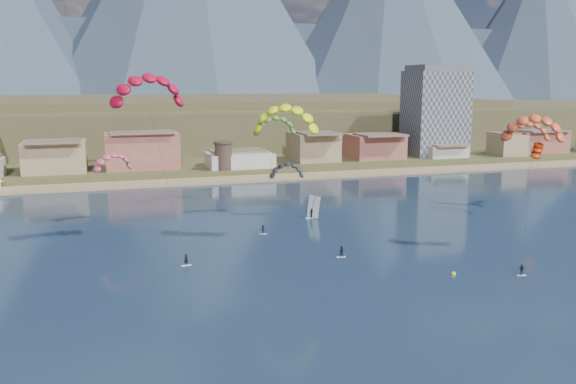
{
  "coord_description": "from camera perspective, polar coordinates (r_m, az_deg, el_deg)",
  "views": [
    {
      "loc": [
        -29.21,
        -62.46,
        28.35
      ],
      "look_at": [
        0.0,
        32.0,
        10.0
      ],
      "focal_mm": 37.29,
      "sensor_mm": 36.0,
      "label": 1
    }
  ],
  "objects": [
    {
      "name": "distant_kite_red",
      "position": [
        146.6,
        22.62,
        3.96
      ],
      "size": [
        7.4,
        8.01,
        16.55
      ],
      "color": "#262626",
      "rests_on": "ground"
    },
    {
      "name": "foothills",
      "position": [
        300.03,
        -7.3,
        6.75
      ],
      "size": [
        940.0,
        210.0,
        18.0
      ],
      "color": "brown",
      "rests_on": "ground"
    },
    {
      "name": "buoy",
      "position": [
        93.06,
        15.49,
        -7.54
      ],
      "size": [
        0.7,
        0.7,
        0.7
      ],
      "color": "yellow",
      "rests_on": "ground"
    },
    {
      "name": "windsurfer",
      "position": [
        125.78,
        2.35,
        -1.82
      ],
      "size": [
        2.66,
        2.88,
        4.69
      ],
      "color": "silver",
      "rests_on": "ground"
    },
    {
      "name": "kitesurfer_orange",
      "position": [
        106.33,
        22.37,
        6.01
      ],
      "size": [
        15.62,
        16.07,
        25.7
      ],
      "color": "silver",
      "rests_on": "ground"
    },
    {
      "name": "distant_kite_pink",
      "position": [
        124.91,
        -16.37,
        3.05
      ],
      "size": [
        8.7,
        6.95,
        16.03
      ],
      "color": "#262626",
      "rests_on": "ground"
    },
    {
      "name": "distant_kite_orange",
      "position": [
        144.31,
        21.96,
        5.68
      ],
      "size": [
        10.09,
        8.47,
        21.09
      ],
      "color": "#262626",
      "rests_on": "ground"
    },
    {
      "name": "kitesurfer_yellow",
      "position": [
        104.33,
        -0.19,
        7.37
      ],
      "size": [
        12.9,
        17.3,
        26.7
      ],
      "color": "silver",
      "rests_on": "ground"
    },
    {
      "name": "distant_kite_dark",
      "position": [
        124.98,
        -0.11,
        2.34
      ],
      "size": [
        7.93,
        5.94,
        13.74
      ],
      "color": "#262626",
      "rests_on": "ground"
    },
    {
      "name": "watchtower",
      "position": [
        181.08,
        -6.18,
        3.48
      ],
      "size": [
        5.82,
        5.82,
        8.6
      ],
      "color": "#47382D",
      "rests_on": "ground"
    },
    {
      "name": "town",
      "position": [
        185.89,
        -20.44,
        3.57
      ],
      "size": [
        400.0,
        24.0,
        12.0
      ],
      "color": "silver",
      "rests_on": "ground"
    },
    {
      "name": "kitesurfer_green",
      "position": [
        124.63,
        -1.27,
        6.59
      ],
      "size": [
        11.91,
        16.61,
        24.27
      ],
      "color": "silver",
      "rests_on": "ground"
    },
    {
      "name": "ground",
      "position": [
        74.55,
        7.45,
        -11.93
      ],
      "size": [
        2400.0,
        2400.0,
        0.0
      ],
      "primitive_type": "plane",
      "color": "#0D1D31",
      "rests_on": "ground"
    },
    {
      "name": "beach",
      "position": [
        173.26,
        -7.25,
        1.1
      ],
      "size": [
        2200.0,
        12.0,
        0.9
      ],
      "color": "tan",
      "rests_on": "ground"
    },
    {
      "name": "kitesurfer_red",
      "position": [
        103.95,
        -13.24,
        9.88
      ],
      "size": [
        13.71,
        17.58,
        31.71
      ],
      "color": "silver",
      "rests_on": "ground"
    },
    {
      "name": "land",
      "position": [
        623.78,
        -14.61,
        7.57
      ],
      "size": [
        2200.0,
        900.0,
        4.0
      ],
      "color": "brown",
      "rests_on": "ground"
    },
    {
      "name": "apartment_tower",
      "position": [
        222.32,
        13.87,
        7.5
      ],
      "size": [
        20.0,
        16.0,
        32.0
      ],
      "color": "gray",
      "rests_on": "ground"
    }
  ]
}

